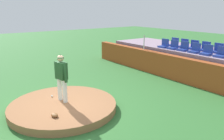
{
  "coord_description": "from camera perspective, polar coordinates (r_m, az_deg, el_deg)",
  "views": [
    {
      "loc": [
        7.29,
        -3.08,
        3.56
      ],
      "look_at": [
        0.0,
        2.2,
        1.16
      ],
      "focal_mm": 36.71,
      "sensor_mm": 36.0,
      "label": 1
    }
  ],
  "objects": [
    {
      "name": "stadium_chair_8",
      "position": [
        13.71,
        19.64,
        5.57
      ],
      "size": [
        0.48,
        0.44,
        0.5
      ],
      "rotation": [
        0.0,
        0.0,
        3.14
      ],
      "color": "#253D99",
      "rests_on": "bleacher_platform"
    },
    {
      "name": "bleacher_platform",
      "position": [
        13.76,
        20.82,
        1.91
      ],
      "size": [
        11.5,
        3.06,
        1.37
      ],
      "primitive_type": "cube",
      "color": "gray",
      "rests_on": "ground_plane"
    },
    {
      "name": "fielding_glove",
      "position": [
        7.61,
        -14.12,
        -10.82
      ],
      "size": [
        0.3,
        0.2,
        0.11
      ],
      "primitive_type": "ellipsoid",
      "rotation": [
        0.0,
        0.0,
        0.01
      ],
      "color": "brown",
      "rests_on": "pitchers_mound"
    },
    {
      "name": "stadium_chair_4",
      "position": [
        12.23,
        22.53,
        4.25
      ],
      "size": [
        0.48,
        0.44,
        0.5
      ],
      "rotation": [
        0.0,
        0.0,
        3.14
      ],
      "color": "#253D99",
      "rests_on": "bleacher_platform"
    },
    {
      "name": "stadium_chair_6",
      "position": [
        14.53,
        15.16,
        6.4
      ],
      "size": [
        0.48,
        0.44,
        0.5
      ],
      "rotation": [
        0.0,
        0.0,
        3.14
      ],
      "color": "#253D99",
      "rests_on": "bleacher_platform"
    },
    {
      "name": "brick_barrier",
      "position": [
        12.22,
        15.69,
        0.46
      ],
      "size": [
        13.32,
        0.4,
        1.24
      ],
      "primitive_type": "cube",
      "color": "#A3481F",
      "rests_on": "ground_plane"
    },
    {
      "name": "pitcher",
      "position": [
        8.45,
        -12.49,
        -1.07
      ],
      "size": [
        0.77,
        0.32,
        1.76
      ],
      "rotation": [
        0.0,
        0.0,
        0.13
      ],
      "color": "white",
      "rests_on": "pitchers_mound"
    },
    {
      "name": "stadium_chair_10",
      "position": [
        12.99,
        24.81,
        4.57
      ],
      "size": [
        0.48,
        0.44,
        0.5
      ],
      "rotation": [
        0.0,
        0.0,
        3.14
      ],
      "color": "#253D99",
      "rests_on": "bleacher_platform"
    },
    {
      "name": "baseball",
      "position": [
        9.23,
        -14.73,
        -6.28
      ],
      "size": [
        0.07,
        0.07,
        0.07
      ],
      "primitive_type": "sphere",
      "color": "white",
      "rests_on": "pitchers_mound"
    },
    {
      "name": "stadium_chair_7",
      "position": [
        14.11,
        17.36,
        6.0
      ],
      "size": [
        0.48,
        0.44,
        0.5
      ],
      "rotation": [
        0.0,
        0.0,
        3.14
      ],
      "color": "#253D99",
      "rests_on": "bleacher_platform"
    },
    {
      "name": "pitchers_mound",
      "position": [
        8.63,
        -12.05,
        -8.84
      ],
      "size": [
        3.85,
        3.85,
        0.26
      ],
      "primitive_type": "cylinder",
      "color": "#A16A43",
      "rests_on": "ground_plane"
    },
    {
      "name": "fence_post_left",
      "position": [
        13.63,
        7.98,
        6.81
      ],
      "size": [
        0.06,
        0.06,
        0.85
      ],
      "primitive_type": "cylinder",
      "color": "silver",
      "rests_on": "brick_barrier"
    },
    {
      "name": "stadium_chair_0",
      "position": [
        13.83,
        12.81,
        6.14
      ],
      "size": [
        0.48,
        0.44,
        0.5
      ],
      "rotation": [
        0.0,
        0.0,
        3.14
      ],
      "color": "#253D99",
      "rests_on": "bleacher_platform"
    },
    {
      "name": "stadium_chair_1",
      "position": [
        13.4,
        15.01,
        5.73
      ],
      "size": [
        0.48,
        0.44,
        0.5
      ],
      "rotation": [
        0.0,
        0.0,
        3.14
      ],
      "color": "#253D99",
      "rests_on": "bleacher_platform"
    },
    {
      "name": "ground_plane",
      "position": [
        8.68,
        -12.0,
        -9.62
      ],
      "size": [
        60.0,
        60.0,
        0.0
      ],
      "primitive_type": "plane",
      "color": "#347232"
    },
    {
      "name": "stadium_chair_5",
      "position": [
        11.9,
        25.5,
        3.66
      ],
      "size": [
        0.48,
        0.44,
        0.5
      ],
      "rotation": [
        0.0,
        0.0,
        3.14
      ],
      "color": "#253D99",
      "rests_on": "bleacher_platform"
    },
    {
      "name": "stadium_chair_2",
      "position": [
        13.03,
        17.36,
        5.3
      ],
      "size": [
        0.48,
        0.44,
        0.5
      ],
      "rotation": [
        0.0,
        0.0,
        3.14
      ],
      "color": "#253D99",
      "rests_on": "bleacher_platform"
    },
    {
      "name": "stadium_chair_9",
      "position": [
        13.33,
        22.11,
        5.09
      ],
      "size": [
        0.48,
        0.44,
        0.5
      ],
      "rotation": [
        0.0,
        0.0,
        3.14
      ],
      "color": "#253D99",
      "rests_on": "bleacher_platform"
    },
    {
      "name": "stadium_chair_3",
      "position": [
        12.62,
        19.94,
        4.79
      ],
      "size": [
        0.48,
        0.44,
        0.5
      ],
      "rotation": [
        0.0,
        0.0,
        3.14
      ],
      "color": "#253D99",
      "rests_on": "bleacher_platform"
    }
  ]
}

